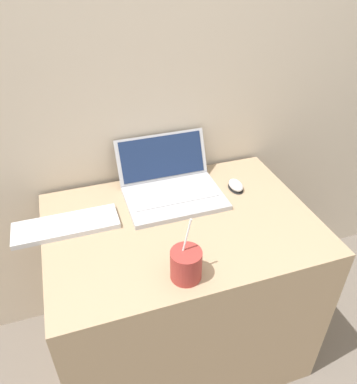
# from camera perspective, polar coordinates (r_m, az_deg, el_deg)

# --- Properties ---
(wall_back) EXTENTS (7.00, 0.04, 2.50)m
(wall_back) POSITION_cam_1_polar(r_m,az_deg,el_deg) (1.51, -4.58, 19.56)
(wall_back) COLOR beige
(wall_back) RESTS_ON ground_plane
(desk) EXTENTS (1.01, 0.70, 0.76)m
(desk) POSITION_cam_1_polar(r_m,az_deg,el_deg) (1.67, 0.35, -14.59)
(desk) COLOR tan
(desk) RESTS_ON ground_plane
(laptop) EXTENTS (0.39, 0.35, 0.20)m
(laptop) POSITION_cam_1_polar(r_m,az_deg,el_deg) (1.53, -1.19, 1.04)
(laptop) COLOR #ADADB2
(laptop) RESTS_ON desk
(drink_cup) EXTENTS (0.10, 0.10, 0.22)m
(drink_cup) POSITION_cam_1_polar(r_m,az_deg,el_deg) (1.17, 1.16, -10.92)
(drink_cup) COLOR #9E332D
(drink_cup) RESTS_ON desk
(computer_mouse) EXTENTS (0.06, 0.09, 0.04)m
(computer_mouse) POSITION_cam_1_polar(r_m,az_deg,el_deg) (1.59, 8.72, 0.97)
(computer_mouse) COLOR black
(computer_mouse) RESTS_ON desk
(external_keyboard) EXTENTS (0.38, 0.13, 0.02)m
(external_keyboard) POSITION_cam_1_polar(r_m,az_deg,el_deg) (1.43, -16.75, -4.92)
(external_keyboard) COLOR silver
(external_keyboard) RESTS_ON desk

